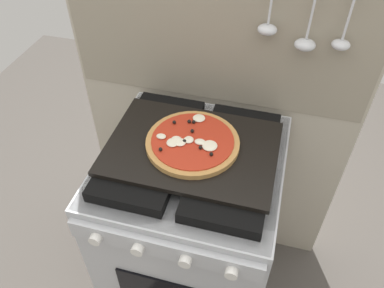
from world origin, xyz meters
TOP-DOWN VIEW (x-y plane):
  - ground_plane at (0.00, 0.00)m, footprint 4.00×4.00m
  - kitchen_backsplash at (0.00, 0.33)m, footprint 1.10×0.09m
  - stove at (-0.00, -0.00)m, footprint 0.60×0.64m
  - baking_tray at (0.00, 0.00)m, footprint 0.54×0.38m
  - pizza_left at (-0.00, 0.01)m, footprint 0.30×0.30m

SIDE VIEW (x-z plane):
  - ground_plane at x=0.00m, z-range 0.00..0.00m
  - stove at x=0.00m, z-range 0.00..0.90m
  - kitchen_backsplash at x=0.00m, z-range 0.01..1.56m
  - baking_tray at x=0.00m, z-range 0.90..0.92m
  - pizza_left at x=0.00m, z-range 0.91..0.94m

